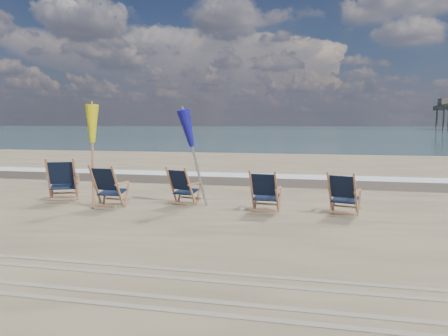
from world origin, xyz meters
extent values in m
plane|color=#38585D|center=(0.00, 128.00, 0.00)|extent=(400.00, 400.00, 0.00)
cube|color=silver|center=(0.00, 8.30, 0.00)|extent=(200.00, 1.40, 0.01)
cube|color=#42362A|center=(0.00, 6.80, 0.00)|extent=(200.00, 2.60, 0.00)
cylinder|color=#AF744E|center=(-2.84, 1.37, 1.16)|extent=(0.06, 0.06, 2.32)
cone|color=yellow|center=(-2.84, 1.37, 1.84)|extent=(0.30, 0.30, 0.85)
cylinder|color=#A5A5AD|center=(-0.61, 2.02, 1.14)|extent=(0.06, 0.06, 2.28)
cone|color=navy|center=(-0.61, 2.02, 1.80)|extent=(0.30, 0.30, 0.85)
camera|label=1|loc=(2.22, -7.49, 1.93)|focal=35.00mm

